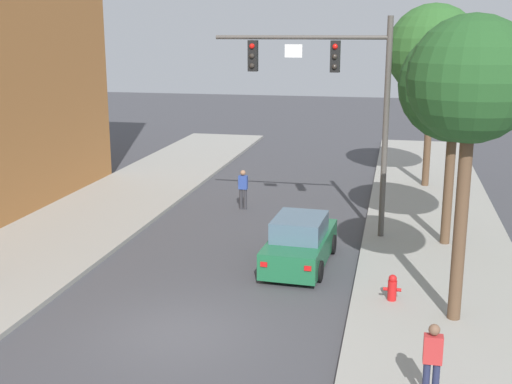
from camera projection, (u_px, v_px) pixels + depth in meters
name	position (u px, v px, depth m)	size (l,w,h in m)	color
ground_plane	(178.00, 333.00, 16.15)	(120.00, 120.00, 0.00)	#424247
sidewalk_right	(454.00, 357.00, 14.80)	(5.00, 60.00, 0.15)	#99968E
traffic_signal_mast	(337.00, 87.00, 22.43)	(6.00, 0.38, 7.50)	#514C47
car_lead_green	(300.00, 243.00, 20.69)	(2.00, 4.31, 1.60)	#1E663D
pedestrian_crossing_road	(243.00, 188.00, 27.14)	(0.36, 0.22, 1.64)	#333338
pedestrian_sidewalk_right_walker	(432.00, 359.00, 12.66)	(0.36, 0.22, 1.64)	#232847
fire_hydrant	(392.00, 288.00, 17.67)	(0.48, 0.24, 0.72)	red
street_tree_nearest	(471.00, 82.00, 15.24)	(2.98, 2.98, 7.43)	brown
street_tree_second	(456.00, 86.00, 21.26)	(3.65, 3.65, 7.14)	brown
street_tree_third	(433.00, 51.00, 29.42)	(4.11, 4.11, 8.21)	brown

